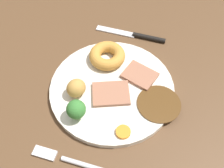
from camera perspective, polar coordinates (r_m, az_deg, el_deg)
name	(u,v)px	position (r cm, az deg, el deg)	size (l,w,h in cm)	color
dining_table	(106,101)	(58.75, -1.24, -3.74)	(120.00, 84.00, 3.60)	brown
dinner_plate	(112,88)	(57.59, 0.00, -0.99)	(27.38, 27.38, 1.40)	silver
gravy_pool	(159,104)	(55.32, 10.26, -4.28)	(9.25, 9.25, 0.30)	#563819
meat_slice_main	(110,95)	(55.28, -0.39, -2.46)	(7.87, 6.02, 0.80)	#9E664C
meat_slice_under	(140,75)	(58.72, 6.10, 1.92)	(7.10, 5.55, 0.80)	#9E664C
yorkshire_pudding	(107,56)	(60.90, -1.06, 6.25)	(8.44, 8.44, 2.70)	#C68938
roast_potato_left	(76,88)	(54.88, -7.88, -0.89)	(4.22, 3.79, 4.00)	#BC8C42
carrot_coin_front	(123,132)	(51.25, 2.47, -10.47)	(2.94, 2.94, 0.64)	orange
broccoli_floret	(76,110)	(51.30, -7.88, -5.59)	(3.90, 3.90, 4.73)	#8CB766
fork	(68,160)	(51.15, -9.55, -16.15)	(2.43, 15.31, 0.90)	silver
knife	(136,35)	(69.19, 5.39, 10.57)	(2.45, 18.55, 1.20)	black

